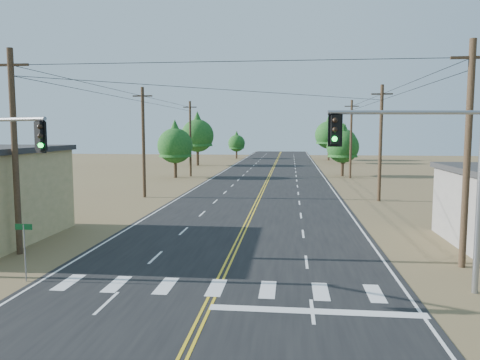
# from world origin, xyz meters

# --- Properties ---
(road) EXTENTS (15.00, 200.00, 0.02)m
(road) POSITION_xyz_m (0.00, 30.00, 0.01)
(road) COLOR black
(road) RESTS_ON ground
(utility_pole_left_near) EXTENTS (1.80, 0.30, 10.00)m
(utility_pole_left_near) POSITION_xyz_m (-10.50, 12.00, 5.12)
(utility_pole_left_near) COLOR #4C3826
(utility_pole_left_near) RESTS_ON ground
(utility_pole_left_mid) EXTENTS (1.80, 0.30, 10.00)m
(utility_pole_left_mid) POSITION_xyz_m (-10.50, 32.00, 5.12)
(utility_pole_left_mid) COLOR #4C3826
(utility_pole_left_mid) RESTS_ON ground
(utility_pole_left_far) EXTENTS (1.80, 0.30, 10.00)m
(utility_pole_left_far) POSITION_xyz_m (-10.50, 52.00, 5.12)
(utility_pole_left_far) COLOR #4C3826
(utility_pole_left_far) RESTS_ON ground
(utility_pole_right_near) EXTENTS (1.80, 0.30, 10.00)m
(utility_pole_right_near) POSITION_xyz_m (10.50, 12.00, 5.12)
(utility_pole_right_near) COLOR #4C3826
(utility_pole_right_near) RESTS_ON ground
(utility_pole_right_mid) EXTENTS (1.80, 0.30, 10.00)m
(utility_pole_right_mid) POSITION_xyz_m (10.50, 32.00, 5.12)
(utility_pole_right_mid) COLOR #4C3826
(utility_pole_right_mid) RESTS_ON ground
(utility_pole_right_far) EXTENTS (1.80, 0.30, 10.00)m
(utility_pole_right_far) POSITION_xyz_m (10.50, 52.00, 5.12)
(utility_pole_right_far) COLOR #4C3826
(utility_pole_right_far) RESTS_ON ground
(signal_mast_right) EXTENTS (5.78, 1.12, 6.93)m
(signal_mast_right) POSITION_xyz_m (8.11, 8.31, 4.69)
(signal_mast_right) COLOR gray
(signal_mast_right) RESTS_ON ground
(street_sign) EXTENTS (0.70, 0.06, 2.37)m
(street_sign) POSITION_xyz_m (-7.80, 8.00, 1.59)
(street_sign) COLOR gray
(street_sign) RESTS_ON ground
(tree_left_near) EXTENTS (4.54, 4.54, 7.57)m
(tree_left_near) POSITION_xyz_m (-12.08, 50.00, 4.63)
(tree_left_near) COLOR #3F2D1E
(tree_left_near) RESTS_ON ground
(tree_left_mid) EXTENTS (5.71, 5.71, 9.52)m
(tree_left_mid) POSITION_xyz_m (-13.45, 71.54, 5.83)
(tree_left_mid) COLOR #3F2D1E
(tree_left_mid) RESTS_ON ground
(tree_left_far) EXTENTS (3.68, 3.68, 6.14)m
(tree_left_far) POSITION_xyz_m (-9.00, 92.68, 3.75)
(tree_left_far) COLOR #3F2D1E
(tree_left_far) RESTS_ON ground
(tree_right_near) EXTENTS (4.31, 4.31, 7.18)m
(tree_right_near) POSITION_xyz_m (9.77, 54.47, 4.39)
(tree_right_near) COLOR #3F2D1E
(tree_right_near) RESTS_ON ground
(tree_right_mid) EXTENTS (4.51, 4.51, 7.52)m
(tree_right_mid) POSITION_xyz_m (12.79, 79.67, 4.60)
(tree_right_mid) COLOR #3F2D1E
(tree_right_mid) RESTS_ON ground
(tree_right_far) EXTENTS (5.72, 5.72, 9.53)m
(tree_right_far) POSITION_xyz_m (10.66, 89.18, 5.83)
(tree_right_far) COLOR #3F2D1E
(tree_right_far) RESTS_ON ground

